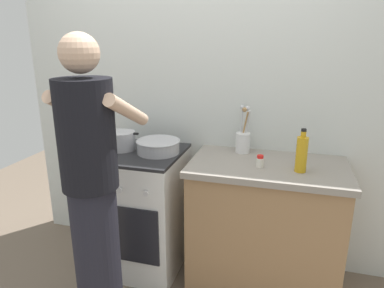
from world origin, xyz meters
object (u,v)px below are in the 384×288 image
Objects in this scene: spice_bottle at (260,161)px; stove_range at (141,209)px; person at (92,193)px; utensil_crock at (243,140)px; oil_bottle at (302,154)px; pot at (122,141)px; mixing_bowl at (158,146)px.

stove_range is at bearing 175.01° from spice_bottle.
utensil_crock is at bearing 49.50° from person.
oil_bottle is (0.39, -0.28, 0.02)m from utensil_crock.
spice_bottle is at bearing 32.88° from person.
person reaches higher than pot.
utensil_crock is 0.48m from oil_bottle.
oil_bottle is 1.22m from person.
mixing_bowl is at bearing 78.14° from person.
mixing_bowl reaches higher than stove_range.
person is (0.14, -0.64, -0.11)m from pot.
mixing_bowl is 0.72m from spice_bottle.
mixing_bowl is 1.17× the size of oil_bottle.
spice_bottle is 0.29× the size of oil_bottle.
person is at bearing -89.57° from stove_range.
stove_range is at bearing -8.63° from pot.
mixing_bowl is (0.14, 0.02, 0.50)m from stove_range.
pot reaches higher than mixing_bowl.
pot is at bearing 175.26° from oil_bottle.
person reaches higher than utensil_crock.
utensil_crock is at bearing 118.06° from spice_bottle.
stove_range is at bearing 175.77° from oil_bottle.
oil_bottle is at bearing -35.93° from utensil_crock.
person reaches higher than spice_bottle.
oil_bottle is at bearing 26.45° from person.
stove_range is 1.23m from oil_bottle.
person is (-1.09, -0.54, -0.15)m from oil_bottle.
pot reaches higher than spice_bottle.
utensil_crock is at bearing 17.33° from mixing_bowl.
mixing_bowl is 0.93× the size of utensil_crock.
stove_range is 0.54m from pot.
stove_range is at bearing -170.84° from mixing_bowl.
pot is at bearing 174.49° from spice_bottle.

